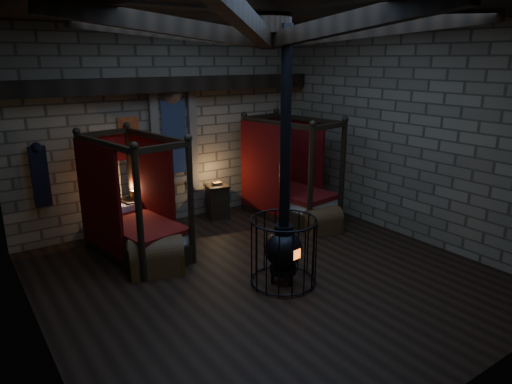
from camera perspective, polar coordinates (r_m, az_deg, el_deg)
room at (r=7.17m, az=1.04°, el=17.73°), size 7.02×7.02×4.29m
bed_left at (r=8.88m, az=-14.93°, el=-4.09°), size 1.47×2.30×2.24m
bed_right at (r=10.64m, az=4.04°, el=-0.08°), size 1.42×2.31×2.29m
trunk_left at (r=8.10m, az=-12.35°, el=-7.94°), size 1.02×0.81×0.66m
trunk_right at (r=9.80m, az=8.37°, el=-3.66°), size 0.82×0.58×0.56m
nightstand_left at (r=9.79m, az=-14.93°, el=-3.02°), size 0.57×0.56×0.99m
nightstand_right at (r=10.57m, az=-4.84°, el=-1.15°), size 0.57×0.55×0.86m
stove at (r=7.45m, az=3.45°, el=-6.75°), size 1.09×1.09×4.05m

